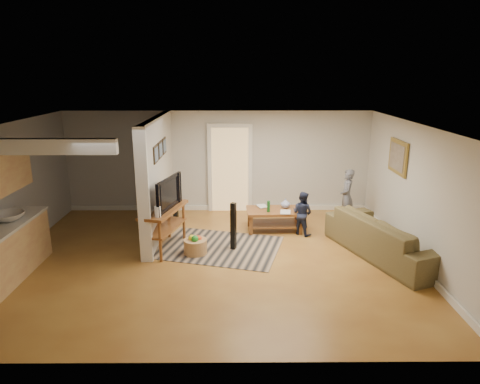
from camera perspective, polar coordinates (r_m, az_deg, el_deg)
name	(u,v)px	position (r m, az deg, el deg)	size (l,w,h in m)	color
ground	(212,259)	(8.18, -3.74, -8.85)	(7.50, 7.50, 0.00)	brown
room_shell	(156,178)	(8.23, -11.18, 1.80)	(7.54, 6.02, 2.52)	beige
area_rug	(219,247)	(8.66, -2.86, -7.35)	(2.37, 1.73, 0.01)	black
sofa	(384,256)	(8.73, 18.70, -8.05)	(2.63, 1.03, 0.77)	#484424
coffee_table	(275,214)	(9.48, 4.72, -2.93)	(1.24, 0.75, 0.72)	brown
tv_console	(164,212)	(8.43, -10.04, -2.68)	(0.83, 1.43, 1.16)	brown
speaker_left	(233,226)	(8.40, -0.89, -4.59)	(0.10, 0.10, 0.96)	black
speaker_right	(175,198)	(10.26, -8.65, -0.84)	(0.10, 0.10, 1.01)	black
toy_basket	(195,246)	(8.35, -5.96, -7.14)	(0.45, 0.45, 0.40)	#9E6E44
child	(345,222)	(10.32, 13.81, -3.97)	(0.46, 0.30, 1.27)	slate
toddler	(301,234)	(9.43, 8.20, -5.56)	(0.46, 0.36, 0.96)	#1D233D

